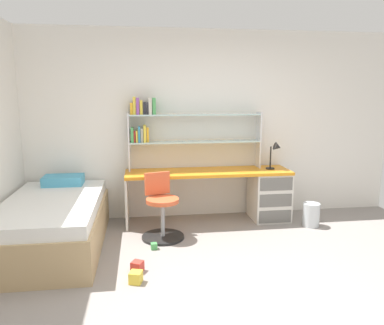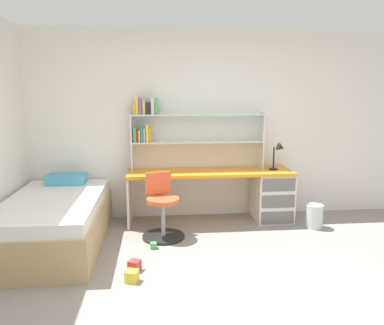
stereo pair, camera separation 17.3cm
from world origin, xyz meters
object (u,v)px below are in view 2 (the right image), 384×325
(desk_lamp, at_px, (279,152))
(bed_platform, at_px, (55,222))
(bookshelf_hutch, at_px, (177,126))
(toy_block_red_1, at_px, (135,265))
(waste_bin, at_px, (314,216))
(desk, at_px, (254,191))
(toy_block_green_2, at_px, (153,246))
(toy_block_yellow_0, at_px, (132,276))
(swivel_chair, at_px, (162,212))

(desk_lamp, distance_m, bed_platform, 3.01)
(bookshelf_hutch, relative_size, toy_block_red_1, 17.31)
(waste_bin, bearing_deg, toy_block_red_1, -156.51)
(desk, height_order, toy_block_green_2, desk)
(bed_platform, distance_m, toy_block_yellow_0, 1.36)
(bookshelf_hutch, bearing_deg, swivel_chair, -108.38)
(desk, distance_m, toy_block_green_2, 1.68)
(swivel_chair, height_order, toy_block_green_2, swivel_chair)
(bookshelf_hutch, distance_m, swivel_chair, 1.23)
(toy_block_green_2, bearing_deg, bookshelf_hutch, 71.73)
(toy_block_red_1, bearing_deg, waste_bin, 23.49)
(bookshelf_hutch, xyz_separation_m, bed_platform, (-1.47, -0.83, -1.02))
(toy_block_red_1, bearing_deg, bed_platform, 142.92)
(bed_platform, bearing_deg, waste_bin, 4.96)
(bed_platform, distance_m, toy_block_red_1, 1.22)
(desk, bearing_deg, toy_block_red_1, -138.81)
(swivel_chair, height_order, waste_bin, swivel_chair)
(swivel_chair, height_order, toy_block_yellow_0, swivel_chair)
(toy_block_yellow_0, bearing_deg, desk_lamp, 39.45)
(bookshelf_hutch, height_order, swivel_chair, bookshelf_hutch)
(desk, xyz_separation_m, waste_bin, (0.73, -0.38, -0.26))
(bookshelf_hutch, xyz_separation_m, desk_lamp, (1.38, -0.20, -0.34))
(desk, distance_m, toy_block_yellow_0, 2.29)
(desk_lamp, xyz_separation_m, toy_block_yellow_0, (-1.92, -1.58, -0.92))
(desk_lamp, height_order, swivel_chair, desk_lamp)
(desk, xyz_separation_m, toy_block_yellow_0, (-1.59, -1.61, -0.36))
(desk_lamp, distance_m, toy_block_green_2, 2.13)
(desk, xyz_separation_m, swivel_chair, (-1.28, -0.51, -0.10))
(waste_bin, xyz_separation_m, toy_block_red_1, (-2.30, -1.00, -0.10))
(toy_block_red_1, distance_m, toy_block_green_2, 0.56)
(desk, distance_m, swivel_chair, 1.38)
(toy_block_yellow_0, distance_m, toy_block_green_2, 0.78)
(desk_lamp, height_order, toy_block_green_2, desk_lamp)
(desk, height_order, desk_lamp, desk_lamp)
(waste_bin, distance_m, toy_block_green_2, 2.18)
(swivel_chair, bearing_deg, desk, 21.74)
(toy_block_yellow_0, height_order, toy_block_red_1, toy_block_yellow_0)
(swivel_chair, height_order, bed_platform, swivel_chair)
(toy_block_green_2, bearing_deg, desk, 31.62)
(bookshelf_hutch, distance_m, desk_lamp, 1.44)
(bed_platform, height_order, toy_block_red_1, bed_platform)
(desk_lamp, relative_size, swivel_chair, 0.48)
(bookshelf_hutch, relative_size, desk_lamp, 4.78)
(swivel_chair, relative_size, waste_bin, 2.54)
(swivel_chair, distance_m, toy_block_red_1, 0.96)
(toy_block_red_1, bearing_deg, desk, 41.19)
(toy_block_green_2, bearing_deg, swivel_chair, 71.95)
(desk, xyz_separation_m, bed_platform, (-2.53, -0.66, -0.12))
(swivel_chair, bearing_deg, desk_lamp, 16.59)
(waste_bin, height_order, toy_block_yellow_0, waste_bin)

